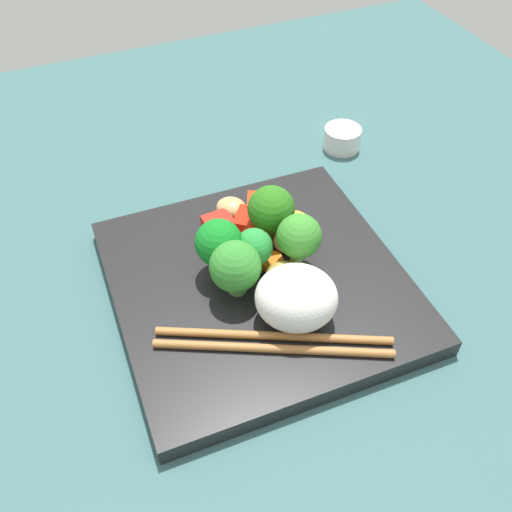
% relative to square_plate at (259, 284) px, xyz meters
% --- Properties ---
extents(ground_plane, '(1.10, 1.10, 0.02)m').
position_rel_square_plate_xyz_m(ground_plane, '(0.00, 0.00, -0.02)').
color(ground_plane, '#355D5D').
extents(square_plate, '(0.27, 0.27, 0.02)m').
position_rel_square_plate_xyz_m(square_plate, '(0.00, 0.00, 0.00)').
color(square_plate, black).
rests_on(square_plate, ground_plane).
extents(rice_mound, '(0.09, 0.09, 0.06)m').
position_rel_square_plate_xyz_m(rice_mound, '(0.01, -0.06, 0.04)').
color(rice_mound, white).
rests_on(rice_mound, square_plate).
extents(broccoli_floret_0, '(0.05, 0.05, 0.06)m').
position_rel_square_plate_xyz_m(broccoli_floret_0, '(0.03, 0.05, 0.05)').
color(broccoli_floret_0, '#639B41').
rests_on(broccoli_floret_0, square_plate).
extents(broccoli_floret_1, '(0.04, 0.04, 0.05)m').
position_rel_square_plate_xyz_m(broccoli_floret_1, '(-0.00, 0.01, 0.04)').
color(broccoli_floret_1, '#7DBA5B').
rests_on(broccoli_floret_1, square_plate).
extents(broccoli_floret_2, '(0.04, 0.04, 0.06)m').
position_rel_square_plate_xyz_m(broccoli_floret_2, '(0.04, 0.00, 0.05)').
color(broccoli_floret_2, '#80B74D').
rests_on(broccoli_floret_2, square_plate).
extents(broccoli_floret_3, '(0.05, 0.05, 0.06)m').
position_rel_square_plate_xyz_m(broccoli_floret_3, '(-0.03, -0.01, 0.04)').
color(broccoli_floret_3, '#549148').
rests_on(broccoli_floret_3, square_plate).
extents(broccoli_floret_4, '(0.04, 0.04, 0.06)m').
position_rel_square_plate_xyz_m(broccoli_floret_4, '(-0.03, 0.02, 0.05)').
color(broccoli_floret_4, '#74B45A').
rests_on(broccoli_floret_4, square_plate).
extents(carrot_slice_0, '(0.03, 0.03, 0.01)m').
position_rel_square_plate_xyz_m(carrot_slice_0, '(0.00, 0.04, 0.01)').
color(carrot_slice_0, orange).
rests_on(carrot_slice_0, square_plate).
extents(carrot_slice_1, '(0.03, 0.03, 0.01)m').
position_rel_square_plate_xyz_m(carrot_slice_1, '(0.02, 0.01, 0.01)').
color(carrot_slice_1, orange).
rests_on(carrot_slice_1, square_plate).
extents(carrot_slice_2, '(0.04, 0.04, 0.01)m').
position_rel_square_plate_xyz_m(carrot_slice_2, '(0.06, 0.06, 0.01)').
color(carrot_slice_2, orange).
rests_on(carrot_slice_2, square_plate).
extents(pepper_chunk_0, '(0.03, 0.03, 0.02)m').
position_rel_square_plate_xyz_m(pepper_chunk_0, '(-0.02, 0.04, 0.02)').
color(pepper_chunk_0, red).
rests_on(pepper_chunk_0, square_plate).
extents(pepper_chunk_1, '(0.03, 0.03, 0.02)m').
position_rel_square_plate_xyz_m(pepper_chunk_1, '(0.04, 0.08, 0.02)').
color(pepper_chunk_1, red).
rests_on(pepper_chunk_1, square_plate).
extents(pepper_chunk_2, '(0.03, 0.03, 0.02)m').
position_rel_square_plate_xyz_m(pepper_chunk_2, '(-0.01, 0.08, 0.02)').
color(pepper_chunk_2, red).
rests_on(pepper_chunk_2, square_plate).
extents(pepper_chunk_3, '(0.04, 0.04, 0.02)m').
position_rel_square_plate_xyz_m(pepper_chunk_3, '(0.02, 0.06, 0.02)').
color(pepper_chunk_3, red).
rests_on(pepper_chunk_3, square_plate).
extents(chicken_piece_0, '(0.04, 0.04, 0.03)m').
position_rel_square_plate_xyz_m(chicken_piece_0, '(0.02, -0.02, 0.02)').
color(chicken_piece_0, '#B99343').
rests_on(chicken_piece_0, square_plate).
extents(chicken_piece_1, '(0.04, 0.04, 0.02)m').
position_rel_square_plate_xyz_m(chicken_piece_1, '(0.04, 0.03, 0.02)').
color(chicken_piece_1, tan).
rests_on(chicken_piece_1, square_plate).
extents(chicken_piece_2, '(0.04, 0.04, 0.02)m').
position_rel_square_plate_xyz_m(chicken_piece_2, '(0.01, 0.09, 0.02)').
color(chicken_piece_2, tan).
rests_on(chicken_piece_2, square_plate).
extents(chopstick_pair, '(0.19, 0.11, 0.01)m').
position_rel_square_plate_xyz_m(chopstick_pair, '(-0.02, -0.08, 0.01)').
color(chopstick_pair, '#A26A36').
rests_on(chopstick_pair, square_plate).
extents(sauce_cup, '(0.05, 0.05, 0.03)m').
position_rel_square_plate_xyz_m(sauce_cup, '(0.19, 0.18, 0.00)').
color(sauce_cup, silver).
rests_on(sauce_cup, ground_plane).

